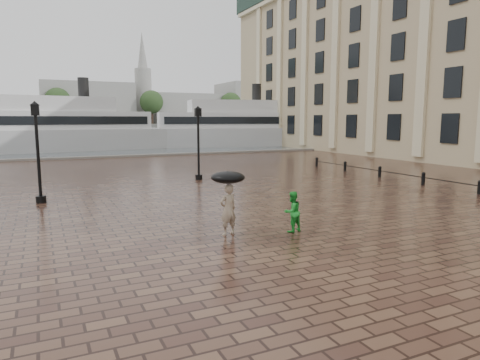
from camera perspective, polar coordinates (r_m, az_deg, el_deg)
The scene contains 13 objects.
ground at distance 13.10m, azimuth 2.83°, elevation -8.56°, with size 300.00×300.00×0.00m, color #361F18.
harbour_water at distance 103.32m, azimuth -21.90°, elevation 5.50°, with size 240.00×240.00×0.00m, color #424A50.
quay_edge at distance 43.65m, azimuth -17.25°, elevation 2.86°, with size 80.00×0.60×0.30m, color slate.
far_shore at distance 171.21m, azimuth -23.27°, elevation 6.60°, with size 300.00×60.00×2.00m, color #4C4C47.
distant_skyline at distance 170.00m, azimuth -6.64°, elevation 10.04°, with size 102.50×22.00×33.00m.
far_trees at distance 149.30m, azimuth -23.15°, elevation 9.70°, with size 188.00×8.00×13.50m.
bollard_row at distance 26.76m, azimuth 23.25°, elevation 0.27°, with size 0.22×21.22×0.73m.
street_lamps at distance 26.47m, azimuth -23.18°, elevation 4.39°, with size 15.44×12.44×4.40m.
adult_pedestrian at distance 13.94m, azimuth -1.60°, elevation -3.96°, with size 0.61×0.40×1.68m, color tan.
child_pedestrian at distance 14.45m, azimuth 6.97°, elevation -4.22°, with size 0.66×0.52×1.37m, color green.
ferry_near at distance 54.91m, azimuth -23.12°, elevation 6.30°, with size 26.84×9.37×8.62m.
ferry_far at distance 59.86m, azimuth -0.69°, elevation 7.03°, with size 26.80×10.92×8.56m.
umbrella at distance 13.76m, azimuth -1.62°, elevation 0.35°, with size 1.10×1.10×1.14m.
Camera 1 is at (-5.89, -11.08, 3.77)m, focal length 32.00 mm.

